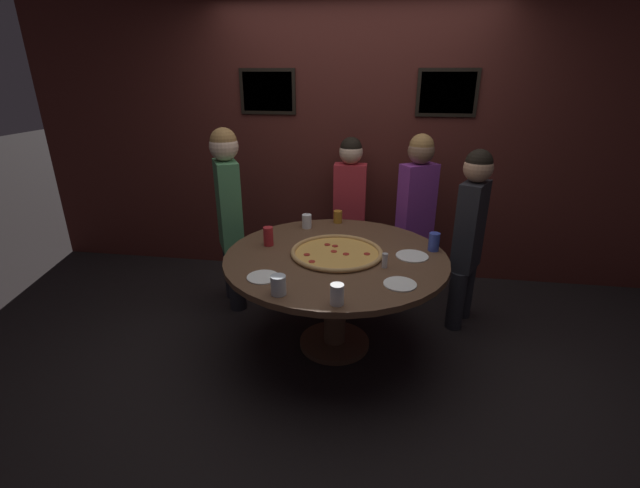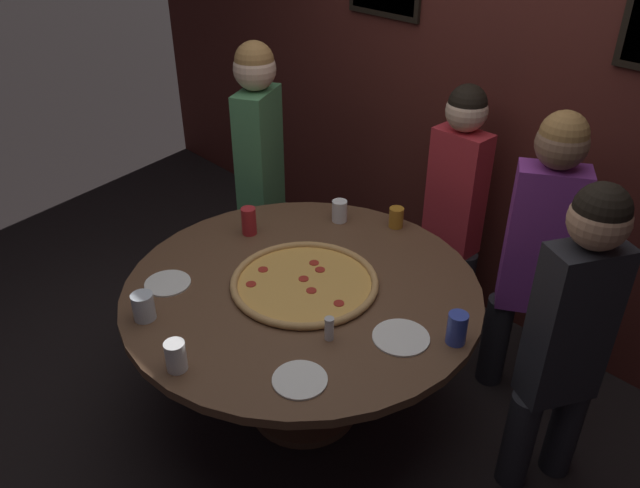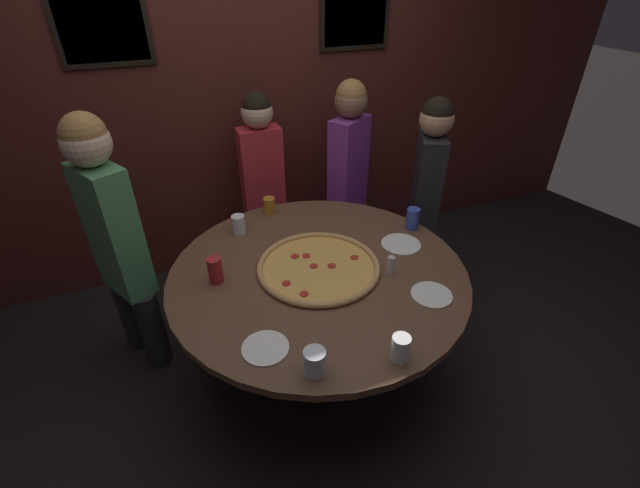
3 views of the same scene
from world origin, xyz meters
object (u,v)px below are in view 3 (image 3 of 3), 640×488
object	(u,v)px
drink_cup_near_left	(400,348)
diner_far_left	(348,171)
drink_cup_near_right	(239,224)
condiment_shaker	(391,265)
drink_cup_front_edge	(215,270)
diner_side_left	(115,237)
diner_centre_back	(263,179)
diner_side_right	(426,190)
drink_cup_far_left	(413,219)
drink_cup_beside_pizza	(315,362)
white_plate_left_side	(432,295)
dining_table	(318,290)
giant_pizza	(319,267)
drink_cup_by_shaker	(269,205)
white_plate_beside_cup	(265,348)
white_plate_near_front	(401,244)

from	to	relation	value
drink_cup_near_left	diner_far_left	distance (m)	1.66
drink_cup_near_right	condiment_shaker	size ratio (longest dim) A/B	1.14
drink_cup_front_edge	diner_far_left	xyz separation A→B (m)	(1.09, 0.81, 0.02)
diner_side_left	diner_centre_back	bearing A→B (deg)	-88.03
diner_side_right	diner_side_left	bearing A→B (deg)	-64.40
drink_cup_far_left	drink_cup_beside_pizza	bearing A→B (deg)	-139.53
white_plate_left_side	dining_table	bearing A→B (deg)	137.91
white_plate_left_side	giant_pizza	bearing A→B (deg)	136.85
drink_cup_beside_pizza	condiment_shaker	distance (m)	0.75
drink_cup_beside_pizza	drink_cup_far_left	size ratio (longest dim) A/B	0.88
drink_cup_near_left	drink_cup_by_shaker	bearing A→B (deg)	96.31
drink_cup_far_left	white_plate_beside_cup	xyz separation A→B (m)	(-1.08, -0.60, -0.06)
drink_cup_near_right	white_plate_near_front	distance (m)	0.94
diner_side_right	white_plate_left_side	bearing A→B (deg)	-4.93
drink_cup_near_left	drink_cup_front_edge	xyz separation A→B (m)	(-0.59, 0.77, 0.01)
drink_cup_front_edge	diner_side_left	xyz separation A→B (m)	(-0.44, 0.42, 0.05)
drink_cup_front_edge	white_plate_near_front	xyz separation A→B (m)	(1.03, -0.05, -0.07)
white_plate_beside_cup	diner_centre_back	world-z (taller)	diner_centre_back
condiment_shaker	giant_pizza	bearing A→B (deg)	153.26
drink_cup_far_left	condiment_shaker	bearing A→B (deg)	-134.95
drink_cup_by_shaker	white_plate_left_side	xyz separation A→B (m)	(0.50, -1.07, -0.05)
drink_cup_near_right	diner_side_right	distance (m)	1.27
drink_cup_far_left	drink_cup_near_right	size ratio (longest dim) A/B	1.17
drink_cup_beside_pizza	white_plate_near_front	bearing A→B (deg)	40.25
giant_pizza	diner_centre_back	bearing A→B (deg)	90.04
white_plate_left_side	white_plate_beside_cup	bearing A→B (deg)	-177.79
condiment_shaker	dining_table	bearing A→B (deg)	154.96
white_plate_near_front	diner_centre_back	xyz separation A→B (m)	(-0.52, 1.04, 0.05)
giant_pizza	condiment_shaker	distance (m)	0.37
white_plate_near_front	drink_cup_near_left	bearing A→B (deg)	-121.21
drink_cup_beside_pizza	diner_centre_back	size ratio (longest dim) A/B	0.08
drink_cup_front_edge	diner_side_left	bearing A→B (deg)	136.86
drink_cup_front_edge	white_plate_beside_cup	world-z (taller)	drink_cup_front_edge
dining_table	white_plate_beside_cup	xyz separation A→B (m)	(-0.40, -0.42, 0.14)
drink_cup_front_edge	drink_cup_beside_pizza	bearing A→B (deg)	-70.66
drink_cup_beside_pizza	drink_cup_front_edge	world-z (taller)	drink_cup_front_edge
drink_cup_by_shaker	diner_far_left	distance (m)	0.69
drink_cup_far_left	diner_centre_back	size ratio (longest dim) A/B	0.09
drink_cup_near_right	drink_cup_near_left	bearing A→B (deg)	-72.11
drink_cup_front_edge	condiment_shaker	bearing A→B (deg)	-17.07
dining_table	diner_side_left	world-z (taller)	diner_side_left
diner_centre_back	diner_side_right	distance (m)	1.13
white_plate_beside_cup	diner_far_left	world-z (taller)	diner_far_left
drink_cup_far_left	diner_far_left	xyz separation A→B (m)	(-0.09, 0.73, 0.02)
white_plate_left_side	drink_cup_near_left	bearing A→B (deg)	-140.69
drink_cup_front_edge	drink_cup_near_right	size ratio (longest dim) A/B	1.25
drink_cup_front_edge	diner_centre_back	size ratio (longest dim) A/B	0.10
drink_cup_near_right	white_plate_left_side	xyz separation A→B (m)	(0.73, -0.90, -0.05)
white_plate_near_front	white_plate_beside_cup	distance (m)	1.03
diner_side_left	diner_side_right	world-z (taller)	diner_side_left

